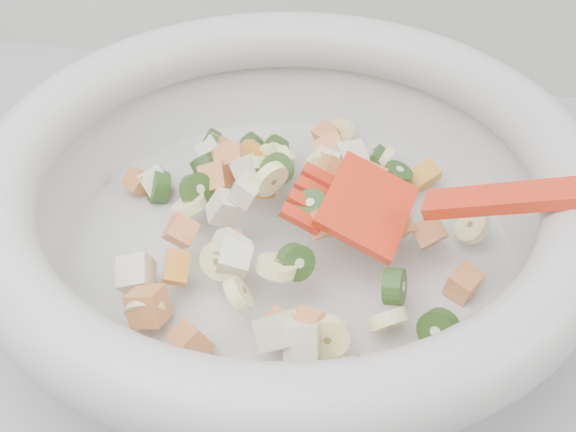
# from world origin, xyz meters

# --- Properties ---
(mixing_bowl) EXTENTS (0.51, 0.41, 0.16)m
(mixing_bowl) POSITION_xyz_m (-0.19, 1.45, 0.96)
(mixing_bowl) COLOR silver
(mixing_bowl) RESTS_ON counter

